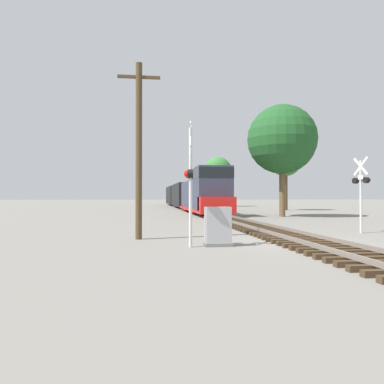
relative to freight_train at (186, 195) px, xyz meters
name	(u,v)px	position (x,y,z in m)	size (l,w,h in m)	color
ground_plane	(301,242)	(0.00, -42.08, -1.98)	(400.00, 400.00, 0.00)	slate
rail_track_bed	(301,239)	(0.00, -42.08, -1.85)	(2.60, 160.00, 0.31)	#42301E
freight_train	(186,195)	(0.00, 0.00, 0.00)	(3.12, 52.68, 4.50)	#33384C
crossing_signal_near	(190,177)	(-4.52, -42.95, 0.52)	(0.44, 1.01, 4.43)	silver
crossing_signal_far	(361,186)	(4.55, -38.85, 0.35)	(0.51, 1.01, 3.77)	silver
relay_cabinet	(218,227)	(-3.47, -42.82, -1.28)	(1.01, 0.55, 1.43)	slate
utility_pole	(139,148)	(-6.36, -40.27, 1.88)	(1.80, 0.28, 7.46)	#4C3A23
tree_far_right	(282,140)	(6.11, -23.98, 4.93)	(6.20, 6.20, 10.04)	brown
tree_mid_background	(285,160)	(12.24, -8.93, 4.59)	(4.36, 4.36, 8.84)	brown
tree_deep_background	(218,171)	(7.10, 10.73, 4.54)	(4.93, 4.93, 9.04)	brown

